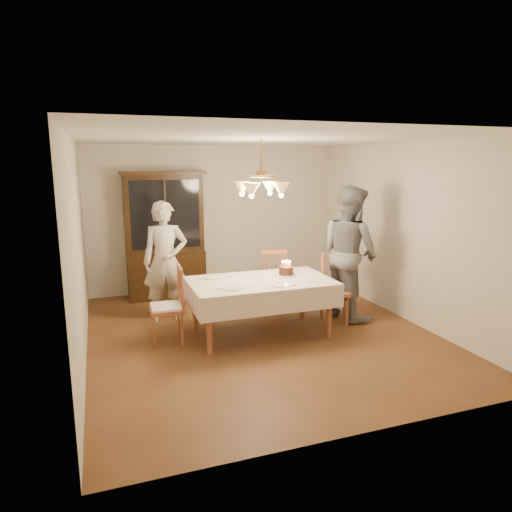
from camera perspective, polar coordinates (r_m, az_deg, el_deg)
name	(u,v)px	position (r m, az deg, el deg)	size (l,w,h in m)	color
ground	(261,334)	(6.35, 0.60, -9.67)	(5.00, 5.00, 0.00)	#563018
room_shell	(261,219)	(5.96, 0.64, 4.64)	(5.00, 5.00, 5.00)	white
dining_table	(261,286)	(6.13, 0.62, -3.72)	(1.90, 1.10, 0.76)	brown
china_hutch	(165,237)	(7.99, -11.31, 2.31)	(1.38, 0.54, 2.16)	black
chair_far_side	(272,282)	(7.22, 2.05, -3.31)	(0.53, 0.51, 1.00)	brown
chair_left_end	(167,309)	(6.03, -11.05, -6.49)	(0.44, 0.46, 1.00)	brown
chair_right_end	(334,292)	(6.79, 9.69, -4.45)	(0.56, 0.57, 1.00)	brown
elderly_woman	(165,262)	(6.79, -11.27, -0.68)	(0.64, 0.42, 1.77)	beige
adult_in_grey	(349,252)	(6.94, 11.59, 0.44)	(0.96, 0.75, 1.97)	slate
birthday_cake	(286,271)	(6.37, 3.77, -1.93)	(0.30, 0.30, 0.21)	white
place_setting_near_left	(234,288)	(5.73, -2.79, -3.99)	(0.41, 0.26, 0.02)	white
place_setting_near_right	(282,285)	(5.85, 3.26, -3.66)	(0.38, 0.24, 0.02)	white
place_setting_far_left	(214,278)	(6.24, -5.26, -2.70)	(0.40, 0.25, 0.02)	white
chandelier	(261,188)	(5.92, 0.65, 8.44)	(0.62, 0.62, 0.73)	#BF8C3F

